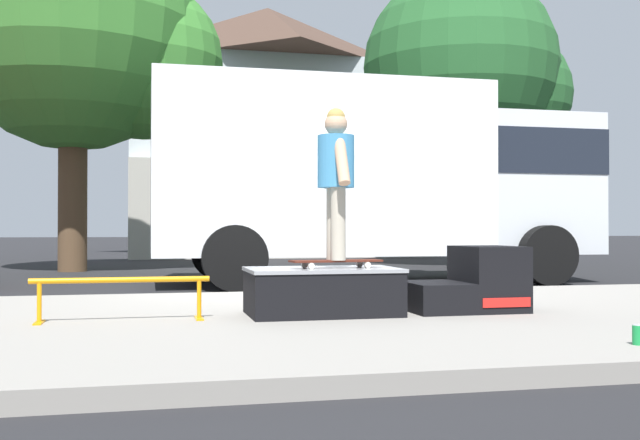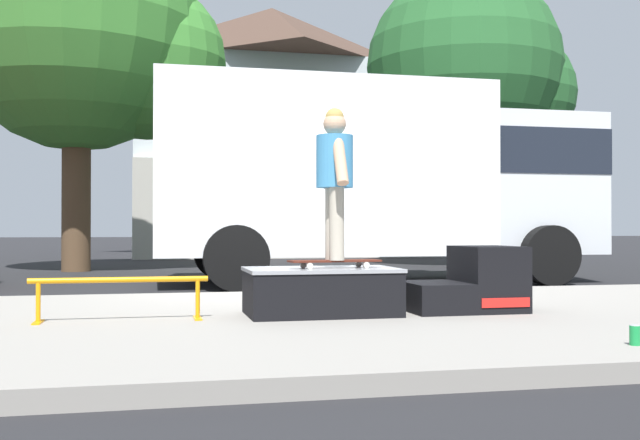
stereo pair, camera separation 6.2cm
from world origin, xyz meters
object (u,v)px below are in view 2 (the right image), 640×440
Objects in this scene: kicker_ramp at (472,284)px; skater_kid at (335,171)px; street_tree_main at (92,35)px; skateboard at (335,261)px; grind_rail at (120,288)px; street_tree_neighbour at (474,74)px; skate_box at (321,290)px; box_truck at (378,175)px; soda_can at (635,335)px.

kicker_ramp is 0.78× the size of skater_kid.
skateboard is at bearing -73.98° from street_tree_main.
street_tree_neighbour is (7.39, 9.68, 4.01)m from grind_rail.
skater_kid is 0.19× the size of street_tree_neighbour.
skateboard reaches higher than skate_box.
skateboard is 0.12× the size of box_truck.
grind_rail is 0.20× the size of street_tree_neighbour.
skateboard reaches higher than soda_can.
street_tree_main reaches higher than soda_can.
street_tree_neighbour is at bearing 50.58° from box_truck.
street_tree_neighbour reaches higher than grind_rail.
skater_kid is at bearing -120.27° from street_tree_neighbour.
skater_kid is at bearing -73.98° from street_tree_main.
street_tree_neighbour reaches higher than soda_can.
skate_box is 1.59× the size of skateboard.
grind_rail is (-1.64, -0.06, 0.04)m from skate_box.
street_tree_neighbour is (5.64, 9.67, 3.05)m from skater_kid.
skater_kid is 2.71m from soda_can.
skateboard is at bearing 0.17° from grind_rail.
skater_kid is at bearing -177.47° from kicker_ramp.
street_tree_neighbour reaches higher than skateboard.
skate_box is at bearing -111.98° from box_truck.
skate_box is 0.19× the size of street_tree_neighbour.
kicker_ramp is at bearing 2.53° from skater_kid.
soda_can is 13.08m from street_tree_neighbour.
street_tree_neighbour is at bearing 70.17° from soda_can.
street_tree_neighbour is (8.35, 0.25, -0.35)m from street_tree_main.
kicker_ramp is 7.90× the size of soda_can.
street_tree_neighbour is (5.75, 9.62, 4.05)m from skate_box.
street_tree_neighbour reaches higher than box_truck.
grind_rail is 1.99m from skater_kid.
kicker_ramp is at bearing 2.53° from skateboard.
street_tree_main is at bearing 95.81° from grind_rail.
kicker_ramp is 1.28m from skateboard.
skater_kid is 0.17× the size of street_tree_main.
grind_rail is 3.76m from soda_can.
street_tree_neighbour is (3.67, 4.47, 2.68)m from box_truck.
skateboard is at bearing 126.05° from soda_can.
grind_rail is 10.43m from street_tree_main.
street_tree_main is (-2.71, 9.42, 3.39)m from skater_kid.
kicker_ramp reaches higher than skateboard.
street_tree_main is 8.36m from street_tree_neighbour.
kicker_ramp is 11.31m from street_tree_neighbour.
box_truck is 1.03× the size of street_tree_neighbour.
box_truck is at bearing -42.02° from street_tree_main.
skateboard is at bearing 91.79° from skater_kid.
street_tree_neighbour reaches higher than skate_box.
skate_box is 10.07× the size of soda_can.
grind_rail is 0.20× the size of box_truck.
skateboard is 0.62× the size of skater_kid.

